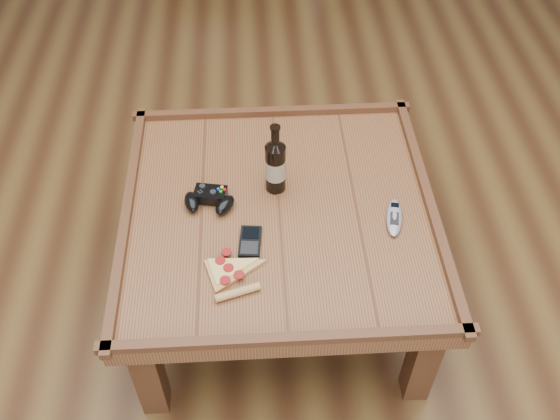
{
  "coord_description": "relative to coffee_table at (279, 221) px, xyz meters",
  "views": [
    {
      "loc": [
        -0.07,
        -1.36,
        1.92
      ],
      "look_at": [
        -0.0,
        -0.07,
        0.52
      ],
      "focal_mm": 40.0,
      "sensor_mm": 36.0,
      "label": 1
    }
  ],
  "objects": [
    {
      "name": "ground",
      "position": [
        0.0,
        0.0,
        -0.39
      ],
      "size": [
        6.0,
        6.0,
        0.0
      ],
      "primitive_type": "plane",
      "color": "#422512",
      "rests_on": "ground"
    },
    {
      "name": "coffee_table",
      "position": [
        0.0,
        0.0,
        0.0
      ],
      "size": [
        1.03,
        1.03,
        0.48
      ],
      "color": "#582C19",
      "rests_on": "ground"
    },
    {
      "name": "beer_bottle",
      "position": [
        -0.01,
        0.1,
        0.16
      ],
      "size": [
        0.07,
        0.07,
        0.26
      ],
      "color": "black",
      "rests_on": "coffee_table"
    },
    {
      "name": "game_controller",
      "position": [
        -0.22,
        0.03,
        0.08
      ],
      "size": [
        0.18,
        0.14,
        0.05
      ],
      "rotation": [
        0.0,
        0.0,
        -0.18
      ],
      "color": "black",
      "rests_on": "coffee_table"
    },
    {
      "name": "pizza_slice",
      "position": [
        -0.16,
        -0.25,
        0.07
      ],
      "size": [
        0.21,
        0.27,
        0.02
      ],
      "rotation": [
        0.0,
        0.0,
        0.3
      ],
      "color": "tan",
      "rests_on": "coffee_table"
    },
    {
      "name": "smartphone",
      "position": [
        -0.1,
        -0.14,
        0.07
      ],
      "size": [
        0.08,
        0.13,
        0.02
      ],
      "rotation": [
        0.0,
        0.0,
        -0.1
      ],
      "color": "black",
      "rests_on": "coffee_table"
    },
    {
      "name": "remote_control",
      "position": [
        0.36,
        -0.07,
        0.07
      ],
      "size": [
        0.08,
        0.17,
        0.02
      ],
      "rotation": [
        0.0,
        0.0,
        -0.2
      ],
      "color": "gray",
      "rests_on": "coffee_table"
    }
  ]
}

